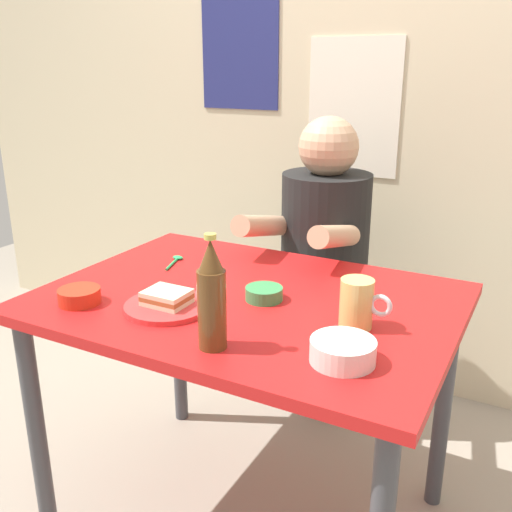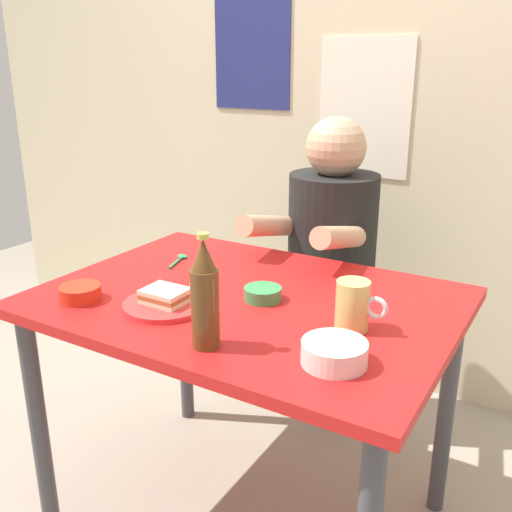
{
  "view_description": "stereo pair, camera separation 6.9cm",
  "coord_description": "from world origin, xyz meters",
  "px_view_note": "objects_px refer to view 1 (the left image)",
  "views": [
    {
      "loc": [
        0.7,
        -1.26,
        1.34
      ],
      "look_at": [
        0.0,
        0.05,
        0.84
      ],
      "focal_mm": 40.36,
      "sensor_mm": 36.0,
      "label": 1
    },
    {
      "loc": [
        0.76,
        -1.22,
        1.34
      ],
      "look_at": [
        0.0,
        0.05,
        0.84
      ],
      "focal_mm": 40.36,
      "sensor_mm": 36.0,
      "label": 2
    }
  ],
  "objects_px": {
    "beer_bottle": "(212,297)",
    "person_seated": "(324,230)",
    "beer_mug": "(357,304)",
    "dip_bowl_green": "(263,293)",
    "dining_table": "(247,327)",
    "plate_orange": "(167,306)",
    "sandwich": "(167,297)",
    "stool": "(321,334)"
  },
  "relations": [
    {
      "from": "person_seated",
      "to": "beer_mug",
      "type": "xyz_separation_m",
      "value": [
        0.35,
        -0.66,
        0.03
      ]
    },
    {
      "from": "dining_table",
      "to": "person_seated",
      "type": "xyz_separation_m",
      "value": [
        -0.02,
        0.62,
        0.12
      ]
    },
    {
      "from": "dining_table",
      "to": "stool",
      "type": "distance_m",
      "value": 0.7
    },
    {
      "from": "beer_bottle",
      "to": "sandwich",
      "type": "bearing_deg",
      "value": 150.42
    },
    {
      "from": "dining_table",
      "to": "stool",
      "type": "relative_size",
      "value": 2.44
    },
    {
      "from": "dining_table",
      "to": "person_seated",
      "type": "height_order",
      "value": "person_seated"
    },
    {
      "from": "stool",
      "to": "dining_table",
      "type": "bearing_deg",
      "value": -87.77
    },
    {
      "from": "sandwich",
      "to": "beer_bottle",
      "type": "relative_size",
      "value": 0.42
    },
    {
      "from": "person_seated",
      "to": "beer_mug",
      "type": "bearing_deg",
      "value": -62.41
    },
    {
      "from": "person_seated",
      "to": "beer_bottle",
      "type": "height_order",
      "value": "person_seated"
    },
    {
      "from": "stool",
      "to": "dip_bowl_green",
      "type": "relative_size",
      "value": 4.5
    },
    {
      "from": "beer_mug",
      "to": "dip_bowl_green",
      "type": "relative_size",
      "value": 1.26
    },
    {
      "from": "dining_table",
      "to": "beer_mug",
      "type": "relative_size",
      "value": 8.73
    },
    {
      "from": "beer_mug",
      "to": "beer_bottle",
      "type": "xyz_separation_m",
      "value": [
        -0.25,
        -0.25,
        0.06
      ]
    },
    {
      "from": "dining_table",
      "to": "plate_orange",
      "type": "relative_size",
      "value": 5.0
    },
    {
      "from": "beer_mug",
      "to": "dip_bowl_green",
      "type": "distance_m",
      "value": 0.28
    },
    {
      "from": "beer_mug",
      "to": "beer_bottle",
      "type": "distance_m",
      "value": 0.36
    },
    {
      "from": "plate_orange",
      "to": "beer_bottle",
      "type": "relative_size",
      "value": 0.84
    },
    {
      "from": "stool",
      "to": "beer_bottle",
      "type": "bearing_deg",
      "value": -83.87
    },
    {
      "from": "plate_orange",
      "to": "dining_table",
      "type": "bearing_deg",
      "value": 50.53
    },
    {
      "from": "stool",
      "to": "sandwich",
      "type": "distance_m",
      "value": 0.91
    },
    {
      "from": "dining_table",
      "to": "dip_bowl_green",
      "type": "relative_size",
      "value": 11.0
    },
    {
      "from": "sandwich",
      "to": "person_seated",
      "type": "bearing_deg",
      "value": 81.65
    },
    {
      "from": "beer_bottle",
      "to": "dip_bowl_green",
      "type": "relative_size",
      "value": 2.62
    },
    {
      "from": "beer_bottle",
      "to": "beer_mug",
      "type": "bearing_deg",
      "value": 45.13
    },
    {
      "from": "beer_mug",
      "to": "sandwich",
      "type": "bearing_deg",
      "value": -164.69
    },
    {
      "from": "dip_bowl_green",
      "to": "plate_orange",
      "type": "bearing_deg",
      "value": -138.85
    },
    {
      "from": "sandwich",
      "to": "beer_bottle",
      "type": "xyz_separation_m",
      "value": [
        0.21,
        -0.12,
        0.09
      ]
    },
    {
      "from": "plate_orange",
      "to": "sandwich",
      "type": "relative_size",
      "value": 2.0
    },
    {
      "from": "person_seated",
      "to": "plate_orange",
      "type": "distance_m",
      "value": 0.8
    },
    {
      "from": "plate_orange",
      "to": "person_seated",
      "type": "bearing_deg",
      "value": 81.65
    },
    {
      "from": "stool",
      "to": "beer_mug",
      "type": "bearing_deg",
      "value": -62.8
    },
    {
      "from": "plate_orange",
      "to": "stool",
      "type": "bearing_deg",
      "value": 81.77
    },
    {
      "from": "person_seated",
      "to": "sandwich",
      "type": "distance_m",
      "value": 0.8
    },
    {
      "from": "beer_bottle",
      "to": "dip_bowl_green",
      "type": "bearing_deg",
      "value": 94.68
    },
    {
      "from": "stool",
      "to": "person_seated",
      "type": "xyz_separation_m",
      "value": [
        0.0,
        -0.01,
        0.42
      ]
    },
    {
      "from": "stool",
      "to": "dip_bowl_green",
      "type": "bearing_deg",
      "value": -83.21
    },
    {
      "from": "dining_table",
      "to": "dip_bowl_green",
      "type": "height_order",
      "value": "dip_bowl_green"
    },
    {
      "from": "beer_mug",
      "to": "dip_bowl_green",
      "type": "bearing_deg",
      "value": 171.48
    },
    {
      "from": "beer_bottle",
      "to": "person_seated",
      "type": "bearing_deg",
      "value": 96.2
    },
    {
      "from": "person_seated",
      "to": "dining_table",
      "type": "bearing_deg",
      "value": -87.73
    },
    {
      "from": "person_seated",
      "to": "dip_bowl_green",
      "type": "relative_size",
      "value": 7.2
    }
  ]
}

